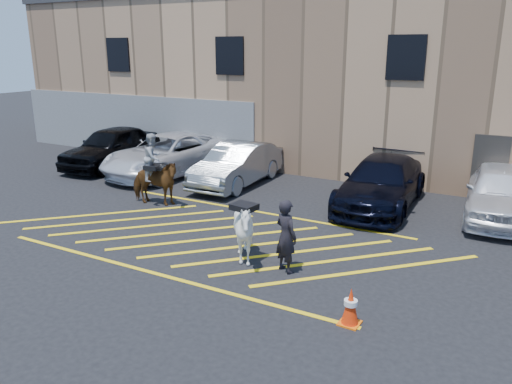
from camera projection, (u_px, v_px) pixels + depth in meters
The scene contains 12 objects.
ground at pixel (223, 235), 13.65m from camera, with size 90.00×90.00×0.00m, color black.
car_black_suv at pixel (112, 147), 21.24m from camera, with size 2.02×5.03×1.71m, color black.
car_white_pickup at pixel (168, 154), 20.00m from camera, with size 2.65×5.76×1.60m, color white.
car_silver_sedan at pixel (237, 165), 18.42m from camera, with size 1.62×4.65×1.53m, color gray.
car_blue_suv at pixel (382, 183), 15.94m from camera, with size 2.16×5.32×1.54m, color black.
car_white_suv at pixel (501, 193), 14.73m from camera, with size 1.91×4.75×1.62m, color white.
handler at pixel (286, 236), 11.22m from camera, with size 0.62×0.41×1.71m, color black.
warehouse at pixel (362, 76), 22.73m from camera, with size 32.42×10.20×7.30m.
hatching_zone at pixel (217, 238), 13.40m from camera, with size 12.60×5.12×0.01m.
mounted_bay at pixel (154, 177), 16.00m from camera, with size 1.89×1.12×2.34m.
saddled_white at pixel (244, 231), 11.75m from camera, with size 1.44×1.57×1.55m.
traffic_cone at pixel (351, 306), 9.16m from camera, with size 0.40×0.40×0.73m.
Camera 1 is at (6.94, -10.77, 4.95)m, focal length 35.00 mm.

